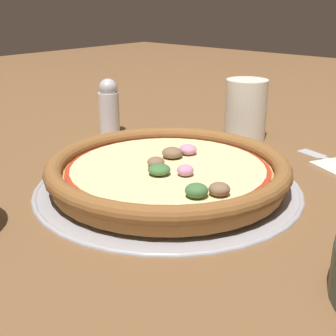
{
  "coord_description": "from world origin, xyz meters",
  "views": [
    {
      "loc": [
        -0.44,
        -0.38,
        0.24
      ],
      "look_at": [
        0.0,
        0.0,
        0.03
      ],
      "focal_mm": 50.0,
      "sensor_mm": 36.0,
      "label": 1
    }
  ],
  "objects": [
    {
      "name": "drinking_cup",
      "position": [
        0.27,
        0.05,
        0.05
      ],
      "size": [
        0.07,
        0.07,
        0.11
      ],
      "color": "silver",
      "rests_on": "ground_plane"
    },
    {
      "name": "pizza",
      "position": [
        -0.0,
        -0.0,
        0.03
      ],
      "size": [
        0.32,
        0.32,
        0.04
      ],
      "color": "#BC7F42",
      "rests_on": "pizza_tray"
    },
    {
      "name": "pizza_tray",
      "position": [
        0.0,
        0.0,
        0.0
      ],
      "size": [
        0.36,
        0.36,
        0.01
      ],
      "color": "#9E9EA3",
      "rests_on": "ground_plane"
    },
    {
      "name": "pepper_shaker",
      "position": [
        0.13,
        0.26,
        0.05
      ],
      "size": [
        0.04,
        0.04,
        0.1
      ],
      "color": "silver",
      "rests_on": "ground_plane"
    },
    {
      "name": "ground_plane",
      "position": [
        0.0,
        0.0,
        0.0
      ],
      "size": [
        3.0,
        3.0,
        0.0
      ],
      "primitive_type": "plane",
      "color": "brown"
    }
  ]
}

